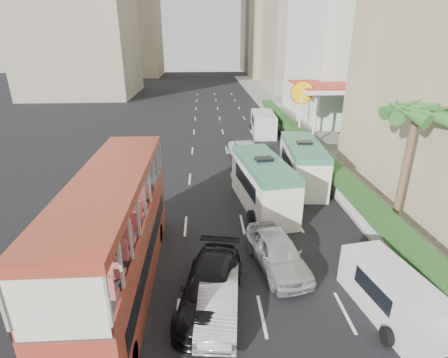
{
  "coord_description": "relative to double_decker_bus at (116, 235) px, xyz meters",
  "views": [
    {
      "loc": [
        -2.43,
        -12.2,
        9.78
      ],
      "look_at": [
        -1.5,
        4.0,
        3.2
      ],
      "focal_mm": 28.0,
      "sensor_mm": 36.0,
      "label": 1
    }
  ],
  "objects": [
    {
      "name": "panel_van_far",
      "position": [
        9.93,
        24.71,
        -1.4
      ],
      "size": [
        2.6,
        5.79,
        2.27
      ],
      "primitive_type": "cube",
      "rotation": [
        0.0,
        0.0,
        -0.06
      ],
      "color": "silver",
      "rests_on": "ground"
    },
    {
      "name": "hedge",
      "position": [
        12.2,
        14.0,
        -1.0
      ],
      "size": [
        1.1,
        44.0,
        0.7
      ],
      "primitive_type": "cube",
      "color": "#2D6626",
      "rests_on": "kerb_wall"
    },
    {
      "name": "kerb_wall",
      "position": [
        12.2,
        14.0,
        -1.85
      ],
      "size": [
        0.3,
        44.0,
        1.0
      ],
      "primitive_type": "cube",
      "color": "silver",
      "rests_on": "sidewalk"
    },
    {
      "name": "palm_tree",
      "position": [
        13.8,
        4.0,
        0.85
      ],
      "size": [
        0.36,
        0.36,
        6.4
      ],
      "primitive_type": "cylinder",
      "color": "brown",
      "rests_on": "sidewalk"
    },
    {
      "name": "car_black",
      "position": [
        3.69,
        -1.19,
        -2.53
      ],
      "size": [
        3.13,
        5.6,
        1.53
      ],
      "primitive_type": "imported",
      "rotation": [
        0.0,
        0.0,
        -0.2
      ],
      "color": "black",
      "rests_on": "ground"
    },
    {
      "name": "shell_station",
      "position": [
        16.0,
        23.0,
        0.22
      ],
      "size": [
        6.5,
        8.0,
        5.5
      ],
      "primitive_type": "cube",
      "color": "silver",
      "rests_on": "ground"
    },
    {
      "name": "panel_van_near",
      "position": [
        10.43,
        -2.1,
        -1.65
      ],
      "size": [
        2.49,
        4.65,
        1.77
      ],
      "primitive_type": "cube",
      "rotation": [
        0.0,
        0.0,
        0.17
      ],
      "color": "silver",
      "rests_on": "ground"
    },
    {
      "name": "car_silver_lane_a",
      "position": [
        3.95,
        -1.87,
        -2.53
      ],
      "size": [
        1.87,
        4.27,
        1.37
      ],
      "primitive_type": "imported",
      "rotation": [
        0.0,
        0.0,
        -0.1
      ],
      "color": "#BABCC1",
      "rests_on": "ground"
    },
    {
      "name": "double_decker_bus",
      "position": [
        0.0,
        0.0,
        0.0
      ],
      "size": [
        2.5,
        11.0,
        5.06
      ],
      "primitive_type": "cube",
      "color": "#9A3723",
      "rests_on": "ground"
    },
    {
      "name": "car_silver_lane_b",
      "position": [
        6.74,
        1.02,
        -2.53
      ],
      "size": [
        2.77,
        4.95,
        1.59
      ],
      "primitive_type": "imported",
      "rotation": [
        0.0,
        0.0,
        0.2
      ],
      "color": "#BABCC1",
      "rests_on": "ground"
    },
    {
      "name": "ground_plane",
      "position": [
        6.0,
        0.0,
        -2.53
      ],
      "size": [
        200.0,
        200.0,
        0.0
      ],
      "primitive_type": "plane",
      "color": "black",
      "rests_on": "ground"
    },
    {
      "name": "minibus_near",
      "position": [
        7.06,
        7.22,
        -1.02
      ],
      "size": [
        3.25,
        7.09,
        3.03
      ],
      "primitive_type": "cube",
      "rotation": [
        0.0,
        0.0,
        0.15
      ],
      "color": "silver",
      "rests_on": "ground"
    },
    {
      "name": "minibus_far",
      "position": [
        10.44,
        10.67,
        -1.03
      ],
      "size": [
        2.75,
        6.92,
        3.0
      ],
      "primitive_type": "cube",
      "rotation": [
        0.0,
        0.0,
        -0.07
      ],
      "color": "silver",
      "rests_on": "ground"
    },
    {
      "name": "tower_far_b",
      "position": [
        23.0,
        104.0,
        17.47
      ],
      "size": [
        14.0,
        14.0,
        40.0
      ],
      "primitive_type": "cube",
      "color": "#9E927D",
      "rests_on": "ground"
    },
    {
      "name": "van_asset",
      "position": [
        7.06,
        16.21,
        -2.53
      ],
      "size": [
        2.8,
        5.42,
        1.46
      ],
      "primitive_type": "imported",
      "rotation": [
        0.0,
        0.0,
        0.07
      ],
      "color": "silver",
      "rests_on": "ground"
    },
    {
      "name": "sidewalk",
      "position": [
        15.0,
        25.0,
        -2.44
      ],
      "size": [
        6.0,
        120.0,
        0.18
      ],
      "primitive_type": "cube",
      "color": "#99968C",
      "rests_on": "ground"
    }
  ]
}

